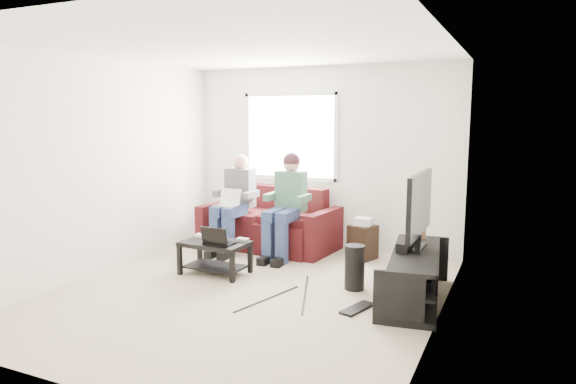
% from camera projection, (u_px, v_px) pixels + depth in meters
% --- Properties ---
extents(floor, '(4.50, 4.50, 0.00)m').
position_uv_depth(floor, '(247.00, 292.00, 5.58)').
color(floor, beige).
rests_on(floor, ground).
extents(ceiling, '(4.50, 4.50, 0.00)m').
position_uv_depth(ceiling, '(244.00, 46.00, 5.20)').
color(ceiling, white).
rests_on(ceiling, wall_back).
extents(wall_back, '(4.50, 0.00, 4.50)m').
position_uv_depth(wall_back, '(322.00, 158.00, 7.41)').
color(wall_back, white).
rests_on(wall_back, floor).
extents(wall_front, '(4.50, 0.00, 4.50)m').
position_uv_depth(wall_front, '(78.00, 208.00, 3.37)').
color(wall_front, white).
rests_on(wall_front, floor).
extents(wall_left, '(0.00, 4.50, 4.50)m').
position_uv_depth(wall_left, '(102.00, 166.00, 6.22)').
color(wall_left, white).
rests_on(wall_left, floor).
extents(wall_right, '(0.00, 4.50, 4.50)m').
position_uv_depth(wall_right, '(442.00, 184.00, 4.57)').
color(wall_right, white).
rests_on(wall_right, floor).
extents(window, '(1.48, 0.04, 1.28)m').
position_uv_depth(window, '(290.00, 136.00, 7.56)').
color(window, white).
rests_on(window, wall_back).
extents(sofa, '(1.95, 1.04, 0.87)m').
position_uv_depth(sofa, '(271.00, 226.00, 7.43)').
color(sofa, '#4C1413').
rests_on(sofa, floor).
extents(person_left, '(0.40, 0.70, 1.36)m').
position_uv_depth(person_left, '(235.00, 198.00, 7.23)').
color(person_left, navy).
rests_on(person_left, sofa).
extents(person_right, '(0.40, 0.71, 1.41)m').
position_uv_depth(person_right, '(287.00, 198.00, 6.91)').
color(person_right, navy).
rests_on(person_right, sofa).
extents(laptop_silver, '(0.33, 0.23, 0.24)m').
position_uv_depth(laptop_silver, '(227.00, 202.00, 7.06)').
color(laptop_silver, silver).
rests_on(laptop_silver, person_left).
extents(coffee_table, '(0.81, 0.51, 0.40)m').
position_uv_depth(coffee_table, '(215.00, 250.00, 6.21)').
color(coffee_table, black).
rests_on(coffee_table, floor).
extents(laptop_black, '(0.34, 0.24, 0.24)m').
position_uv_depth(laptop_black, '(219.00, 234.00, 6.05)').
color(laptop_black, black).
rests_on(laptop_black, coffee_table).
extents(controller_a, '(0.15, 0.10, 0.04)m').
position_uv_depth(controller_a, '(201.00, 236.00, 6.41)').
color(controller_a, silver).
rests_on(controller_a, coffee_table).
extents(controller_b, '(0.15, 0.11, 0.04)m').
position_uv_depth(controller_b, '(216.00, 236.00, 6.39)').
color(controller_b, black).
rests_on(controller_b, coffee_table).
extents(controller_c, '(0.14, 0.10, 0.04)m').
position_uv_depth(controller_c, '(243.00, 240.00, 6.20)').
color(controller_c, gray).
rests_on(controller_c, coffee_table).
extents(tv_stand, '(0.68, 1.61, 0.52)m').
position_uv_depth(tv_stand, '(415.00, 278.00, 5.32)').
color(tv_stand, black).
rests_on(tv_stand, floor).
extents(tv, '(0.12, 1.10, 0.81)m').
position_uv_depth(tv, '(419.00, 206.00, 5.30)').
color(tv, black).
rests_on(tv, tv_stand).
extents(soundbar, '(0.12, 0.50, 0.10)m').
position_uv_depth(soundbar, '(406.00, 244.00, 5.41)').
color(soundbar, black).
rests_on(soundbar, tv_stand).
extents(drink_cup, '(0.08, 0.08, 0.12)m').
position_uv_depth(drink_cup, '(422.00, 233.00, 5.86)').
color(drink_cup, '#A96C48').
rests_on(drink_cup, tv_stand).
extents(console_white, '(0.30, 0.22, 0.06)m').
position_uv_depth(console_white, '(407.00, 283.00, 4.95)').
color(console_white, silver).
rests_on(console_white, tv_stand).
extents(console_grey, '(0.34, 0.26, 0.08)m').
position_uv_depth(console_grey, '(421.00, 263.00, 5.58)').
color(console_grey, gray).
rests_on(console_grey, tv_stand).
extents(console_black, '(0.38, 0.30, 0.07)m').
position_uv_depth(console_black, '(414.00, 273.00, 5.26)').
color(console_black, black).
rests_on(console_black, tv_stand).
extents(subwoofer, '(0.22, 0.22, 0.50)m').
position_uv_depth(subwoofer, '(355.00, 267.00, 5.65)').
color(subwoofer, black).
rests_on(subwoofer, floor).
extents(keyboard_floor, '(0.27, 0.46, 0.02)m').
position_uv_depth(keyboard_floor, '(357.00, 308.00, 5.08)').
color(keyboard_floor, black).
rests_on(keyboard_floor, floor).
extents(end_table, '(0.31, 0.31, 0.56)m').
position_uv_depth(end_table, '(363.00, 240.00, 6.86)').
color(end_table, black).
rests_on(end_table, floor).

